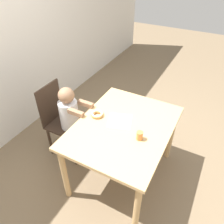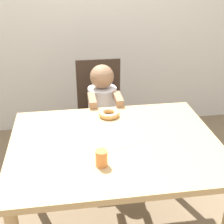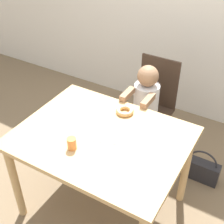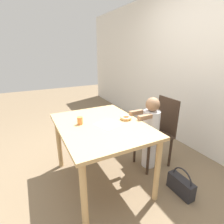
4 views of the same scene
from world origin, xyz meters
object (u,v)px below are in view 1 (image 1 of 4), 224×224
(child_figure, at_px, (71,123))
(donut, at_px, (97,114))
(handbag, at_px, (97,121))
(cup, at_px, (140,136))
(chair, at_px, (62,121))

(child_figure, height_order, donut, child_figure)
(child_figure, xyz_separation_m, handbag, (0.58, 0.00, -0.40))
(handbag, relative_size, cup, 3.85)
(donut, bearing_deg, chair, 89.81)
(handbag, bearing_deg, child_figure, -179.92)
(chair, xyz_separation_m, donut, (-0.00, -0.52, 0.31))
(chair, height_order, cup, chair)
(cup, bearing_deg, donut, 78.05)
(child_figure, xyz_separation_m, donut, (-0.00, -0.38, 0.27))
(handbag, xyz_separation_m, cup, (-0.69, -0.91, 0.69))
(child_figure, distance_m, cup, 0.96)
(donut, bearing_deg, child_figure, 89.75)
(chair, relative_size, child_figure, 0.96)
(chair, distance_m, cup, 1.10)
(handbag, distance_m, cup, 1.34)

